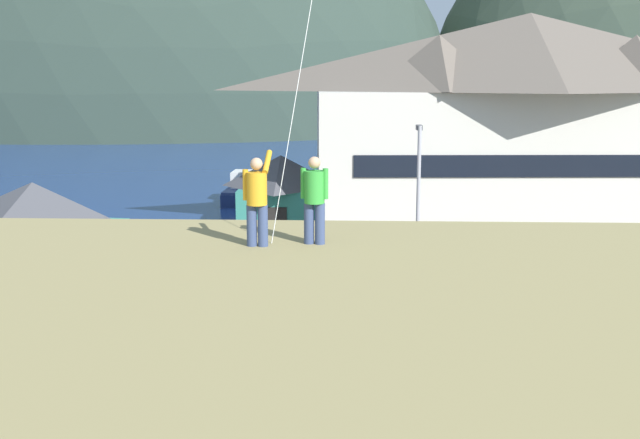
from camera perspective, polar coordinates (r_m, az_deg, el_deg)
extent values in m
plane|color=#66604C|center=(24.28, -2.21, -11.19)|extent=(600.00, 600.00, 0.00)
cube|color=gray|center=(28.95, -1.42, -7.42)|extent=(40.00, 20.00, 0.10)
cube|color=navy|center=(82.97, 1.08, 4.42)|extent=(360.00, 84.00, 0.03)
ellipsoid|color=#2D3D33|center=(139.84, -14.25, 6.63)|extent=(113.63, 75.16, 93.82)
cube|color=beige|center=(45.25, 14.46, 3.93)|extent=(23.21, 10.27, 7.99)
cube|color=black|center=(40.84, 16.14, 3.72)|extent=(19.32, 1.11, 1.10)
pyramid|color=#60564C|center=(44.98, 14.82, 11.58)|extent=(24.63, 11.25, 4.08)
pyramid|color=#60564C|center=(42.34, 8.54, 11.09)|extent=(5.25, 5.25, 2.86)
pyramid|color=#60564C|center=(45.10, 21.72, 10.43)|extent=(5.25, 5.25, 2.86)
cube|color=#338475|center=(30.47, -19.61, -3.81)|extent=(5.71, 5.33, 3.49)
pyramid|color=#47474C|center=(29.96, -19.92, 0.97)|extent=(6.18, 5.85, 1.65)
cube|color=black|center=(28.61, -21.86, -5.97)|extent=(1.10, 0.20, 2.44)
cube|color=#338475|center=(44.80, -2.80, 0.75)|extent=(4.46, 4.99, 2.66)
pyramid|color=#47474C|center=(44.48, -2.83, 3.54)|extent=(4.82, 5.48, 1.73)
cube|color=black|center=(42.43, -3.14, -0.36)|extent=(1.10, 0.07, 1.86)
cube|color=#70604C|center=(56.17, -1.82, 1.76)|extent=(3.20, 11.70, 0.70)
cube|color=navy|center=(56.20, -5.37, 1.83)|extent=(2.48, 7.08, 0.90)
cube|color=navy|center=(56.12, -5.38, 2.36)|extent=(2.40, 6.87, 0.16)
cube|color=silver|center=(55.52, -5.48, 2.93)|extent=(1.64, 2.15, 1.10)
cylinder|color=black|center=(25.67, 20.72, -9.66)|extent=(0.65, 0.24, 0.64)
cylinder|color=black|center=(27.30, 19.42, -8.36)|extent=(0.65, 0.24, 0.64)
cube|color=silver|center=(33.00, 21.16, -4.49)|extent=(4.24, 1.90, 0.80)
cube|color=beige|center=(32.77, 21.01, -3.23)|extent=(2.14, 1.65, 0.70)
cube|color=black|center=(32.78, 21.00, -3.29)|extent=(2.18, 1.68, 0.32)
cylinder|color=black|center=(31.82, 19.36, -5.66)|extent=(0.65, 0.24, 0.64)
cylinder|color=black|center=(33.50, 18.39, -4.80)|extent=(0.65, 0.24, 0.64)
cube|color=#236633|center=(24.40, 10.48, -9.20)|extent=(4.31, 2.08, 0.80)
cube|color=#1E562B|center=(24.14, 10.19, -7.52)|extent=(2.20, 1.74, 0.70)
cube|color=black|center=(24.15, 10.18, -7.60)|extent=(2.25, 1.77, 0.32)
cylinder|color=black|center=(23.83, 13.95, -10.86)|extent=(0.65, 0.26, 0.64)
cylinder|color=black|center=(25.53, 13.40, -9.35)|extent=(0.65, 0.26, 0.64)
cylinder|color=black|center=(23.61, 7.25, -10.82)|extent=(0.65, 0.26, 0.64)
cylinder|color=black|center=(25.32, 7.18, -9.31)|extent=(0.65, 0.26, 0.64)
cube|color=#B28923|center=(25.84, -12.40, -8.12)|extent=(4.25, 1.93, 0.80)
cube|color=olive|center=(25.65, -12.79, -6.53)|extent=(2.15, 1.67, 0.70)
cube|color=black|center=(25.66, -12.79, -6.60)|extent=(2.19, 1.70, 0.32)
cylinder|color=black|center=(24.86, -9.72, -9.77)|extent=(0.65, 0.24, 0.64)
cylinder|color=black|center=(26.56, -9.02, -8.40)|extent=(0.65, 0.24, 0.64)
cylinder|color=black|center=(25.48, -15.86, -9.52)|extent=(0.65, 0.24, 0.64)
cylinder|color=black|center=(27.14, -14.77, -8.20)|extent=(0.65, 0.24, 0.64)
cube|color=navy|center=(31.13, 12.83, -4.91)|extent=(4.26, 1.95, 0.80)
cube|color=navy|center=(30.91, 12.62, -3.57)|extent=(2.16, 1.68, 0.70)
cube|color=black|center=(30.92, 12.62, -3.63)|extent=(2.20, 1.71, 0.32)
cylinder|color=black|center=(30.72, 15.67, -6.03)|extent=(0.65, 0.24, 0.64)
cylinder|color=black|center=(32.42, 14.82, -5.11)|extent=(0.65, 0.24, 0.64)
cylinder|color=black|center=(30.11, 10.63, -6.15)|extent=(0.65, 0.24, 0.64)
cylinder|color=black|center=(31.84, 10.04, -5.20)|extent=(0.65, 0.24, 0.64)
cube|color=silver|center=(30.90, -9.09, -4.89)|extent=(4.35, 2.18, 0.80)
cube|color=beige|center=(30.70, -8.85, -3.54)|extent=(2.24, 1.79, 0.70)
cube|color=black|center=(30.71, -8.85, -3.60)|extent=(2.28, 1.82, 0.32)
cylinder|color=black|center=(32.06, -11.33, -5.13)|extent=(0.66, 0.28, 0.64)
cylinder|color=black|center=(30.32, -11.83, -6.07)|extent=(0.66, 0.28, 0.64)
cylinder|color=black|center=(31.78, -6.44, -5.13)|extent=(0.66, 0.28, 0.64)
cylinder|color=black|center=(30.02, -6.64, -6.09)|extent=(0.66, 0.28, 0.64)
cube|color=red|center=(31.14, 0.25, -4.63)|extent=(4.29, 2.02, 0.80)
cube|color=#B11A15|center=(30.94, 0.53, -3.30)|extent=(2.18, 1.71, 0.70)
cube|color=black|center=(30.95, 0.53, -3.36)|extent=(2.23, 1.74, 0.32)
cylinder|color=black|center=(32.27, -2.03, -4.82)|extent=(0.65, 0.25, 0.64)
cylinder|color=black|center=(30.52, -2.47, -5.74)|extent=(0.65, 0.25, 0.64)
cylinder|color=black|center=(32.04, 2.84, -4.94)|extent=(0.65, 0.25, 0.64)
cylinder|color=black|center=(30.28, 2.68, -5.88)|extent=(0.65, 0.25, 0.64)
cube|color=silver|center=(23.57, -2.86, -9.74)|extent=(4.28, 2.00, 0.80)
cube|color=beige|center=(23.30, -2.51, -8.03)|extent=(2.18, 1.70, 0.70)
cube|color=black|center=(23.31, -2.51, -8.11)|extent=(2.22, 1.73, 0.32)
cylinder|color=black|center=(24.77, -5.73, -9.74)|extent=(0.65, 0.25, 0.64)
cylinder|color=black|center=(23.09, -6.60, -11.31)|extent=(0.65, 0.25, 0.64)
cylinder|color=black|center=(24.42, 0.67, -9.99)|extent=(0.65, 0.25, 0.64)
cylinder|color=black|center=(22.72, 0.30, -11.61)|extent=(0.65, 0.25, 0.64)
cylinder|color=#ADADB2|center=(33.54, 7.07, 1.00)|extent=(0.16, 0.16, 6.70)
cube|color=#4C4C51|center=(33.50, 7.15, 6.59)|extent=(0.24, 0.70, 0.20)
cylinder|color=#384770|center=(15.53, -4.93, -0.43)|extent=(0.20, 0.20, 0.82)
cylinder|color=#384770|center=(15.48, -4.14, -0.44)|extent=(0.20, 0.20, 0.82)
cylinder|color=gold|center=(15.38, -4.57, 2.23)|extent=(0.40, 0.40, 0.64)
sphere|color=tan|center=(15.32, -4.60, 4.01)|extent=(0.24, 0.24, 0.24)
cylinder|color=gold|center=(15.46, -3.82, 4.16)|extent=(0.15, 0.56, 0.43)
cylinder|color=gold|center=(15.42, -5.38, 2.50)|extent=(0.11, 0.11, 0.60)
cylinder|color=#384770|center=(15.69, -0.80, -0.27)|extent=(0.20, 0.20, 0.82)
cylinder|color=#384770|center=(15.64, -0.01, -0.30)|extent=(0.20, 0.20, 0.82)
cylinder|color=green|center=(15.54, -0.41, 2.36)|extent=(0.40, 0.40, 0.64)
sphere|color=tan|center=(15.48, -0.41, 4.11)|extent=(0.24, 0.24, 0.24)
cylinder|color=green|center=(15.57, -1.20, 2.63)|extent=(0.11, 0.11, 0.60)
cylinder|color=green|center=(15.49, 0.39, 2.59)|extent=(0.11, 0.11, 0.60)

